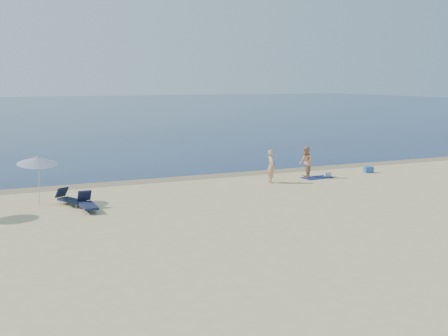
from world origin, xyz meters
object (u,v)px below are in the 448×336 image
Objects in this scene: person_left at (271,166)px; person_right at (306,162)px; blue_cooler at (369,170)px; umbrella_near at (37,160)px.

person_right is at bearing -67.55° from person_left.
person_right reaches higher than blue_cooler.
person_left is 1.01× the size of person_right.
umbrella_near is (-18.61, -0.80, 1.75)m from blue_cooler.
umbrella_near is at bearing 100.92° from person_left.
umbrella_near is at bearing -69.15° from person_right.
person_left reaches higher than blue_cooler.
blue_cooler is 18.71m from umbrella_near.
person_left is 2.59m from person_right.
umbrella_near reaches higher than person_right.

